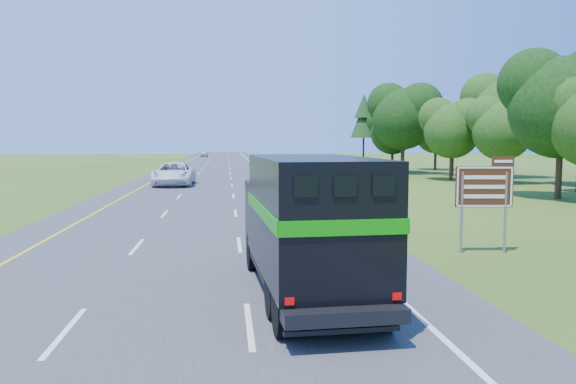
% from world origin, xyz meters
% --- Properties ---
extents(ground, '(300.00, 300.00, 0.00)m').
position_xyz_m(ground, '(0.00, 0.00, 0.00)').
color(ground, '#304A13').
rests_on(ground, ground).
extents(road, '(15.00, 260.00, 0.04)m').
position_xyz_m(road, '(0.00, 50.00, 0.02)').
color(road, '#38383A').
rests_on(road, ground).
extents(lane_markings, '(11.15, 260.00, 0.01)m').
position_xyz_m(lane_markings, '(0.00, 50.00, 0.04)').
color(lane_markings, yellow).
rests_on(lane_markings, road).
extents(tree_wall_right, '(16.00, 100.00, 12.00)m').
position_xyz_m(tree_wall_right, '(26.00, 30.00, 6.00)').
color(tree_wall_right, '#1C3D10').
rests_on(tree_wall_right, ground).
extents(horse_truck, '(2.79, 7.83, 3.42)m').
position_xyz_m(horse_truck, '(3.32, 3.95, 1.87)').
color(horse_truck, black).
rests_on(horse_truck, road).
extents(white_suv, '(3.31, 7.02, 1.94)m').
position_xyz_m(white_suv, '(-3.05, 38.81, 1.01)').
color(white_suv, white).
rests_on(white_suv, road).
extents(far_car, '(1.79, 4.10, 1.37)m').
position_xyz_m(far_car, '(-3.79, 121.24, 0.73)').
color(far_car, '#B5B6BD').
rests_on(far_car, road).
extents(exit_sign, '(1.94, 0.28, 3.30)m').
position_xyz_m(exit_sign, '(10.10, 8.78, 2.14)').
color(exit_sign, gray).
rests_on(exit_sign, ground).
extents(delineator, '(0.09, 0.05, 1.15)m').
position_xyz_m(delineator, '(9.20, 21.04, 0.62)').
color(delineator, red).
rests_on(delineator, ground).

